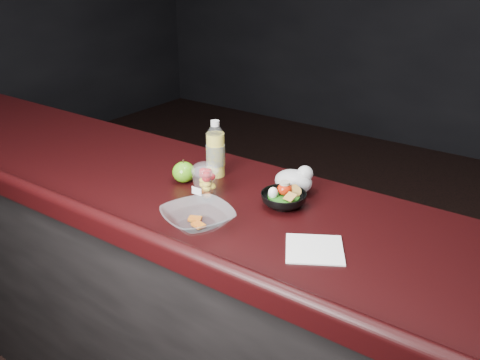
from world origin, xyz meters
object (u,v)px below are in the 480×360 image
(fruit_cup, at_px, (205,181))
(snack_bowl, at_px, (283,198))
(green_apple, at_px, (184,172))
(takeout_bowl, at_px, (198,218))
(lemonade_bottle, at_px, (216,153))

(fruit_cup, relative_size, snack_bowl, 0.85)
(fruit_cup, bearing_deg, green_apple, 157.24)
(green_apple, height_order, takeout_bowl, green_apple)
(green_apple, bearing_deg, snack_bowl, 6.14)
(fruit_cup, bearing_deg, lemonade_bottle, 118.26)
(green_apple, xyz_separation_m, snack_bowl, (0.39, 0.04, -0.01))
(fruit_cup, relative_size, takeout_bowl, 0.47)
(lemonade_bottle, bearing_deg, snack_bowl, -12.00)
(snack_bowl, bearing_deg, lemonade_bottle, 168.00)
(lemonade_bottle, height_order, takeout_bowl, lemonade_bottle)
(fruit_cup, bearing_deg, snack_bowl, 23.91)
(green_apple, height_order, snack_bowl, green_apple)
(green_apple, bearing_deg, takeout_bowl, -41.57)
(snack_bowl, bearing_deg, fruit_cup, -156.09)
(snack_bowl, bearing_deg, green_apple, -173.86)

